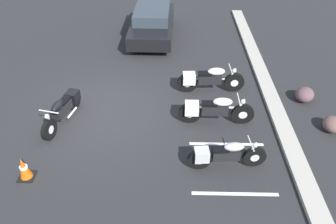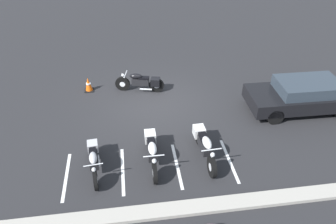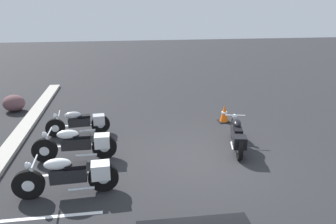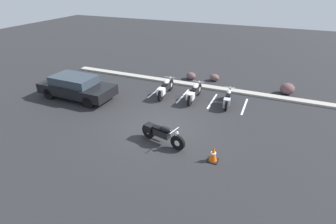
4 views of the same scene
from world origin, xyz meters
The scene contains 12 objects.
ground centered at (0.00, 0.00, 0.00)m, with size 60.00×60.00×0.00m, color #262628.
motorcycle_black_featured centered at (0.41, -1.11, 0.45)m, with size 2.12×0.81×0.85m.
parked_bike_0 centered at (-1.32, 3.38, 0.48)m, with size 0.65×2.31×0.91m.
parked_bike_1 centered at (0.42, 3.40, 0.48)m, with size 0.64×2.27×0.90m.
parked_bike_2 centered at (2.27, 3.52, 0.43)m, with size 0.58×2.05×0.81m.
car_black centered at (-5.84, 1.21, 0.68)m, with size 4.33×1.88×1.29m.
concrete_curb centered at (0.00, 5.52, 0.06)m, with size 18.00×0.50×0.12m, color #A8A399.
traffic_cone centered at (2.75, -1.48, 0.30)m, with size 0.40×0.40×0.64m.
stall_line_0 centered at (-2.13, 3.74, 0.00)m, with size 0.10×2.10×0.00m, color white.
stall_line_1 centered at (-0.36, 3.74, 0.00)m, with size 0.10×2.10×0.00m, color white.
stall_line_2 centered at (1.40, 3.74, 0.00)m, with size 0.10×2.10×0.00m, color white.
stall_line_3 centered at (3.17, 3.74, 0.00)m, with size 0.10×2.10×0.00m, color white.
Camera 2 is at (1.01, 11.39, 7.55)m, focal length 35.00 mm.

